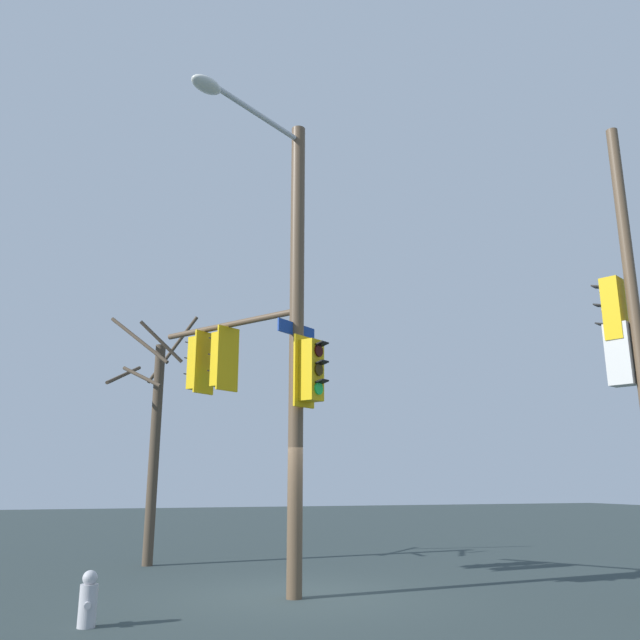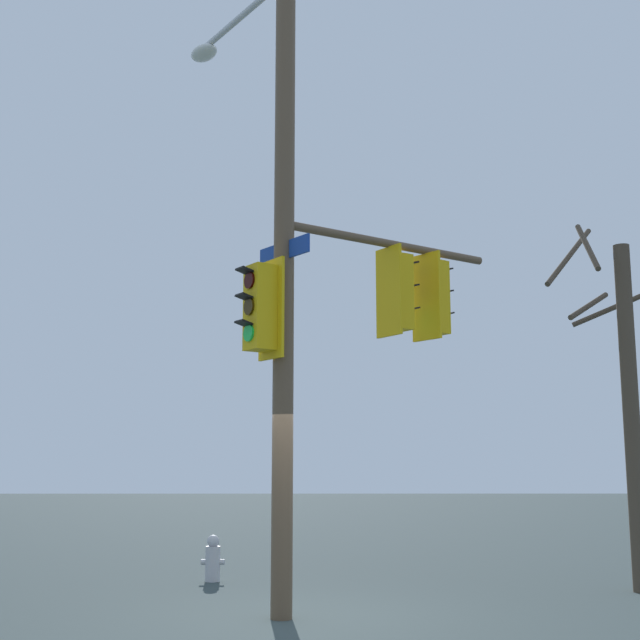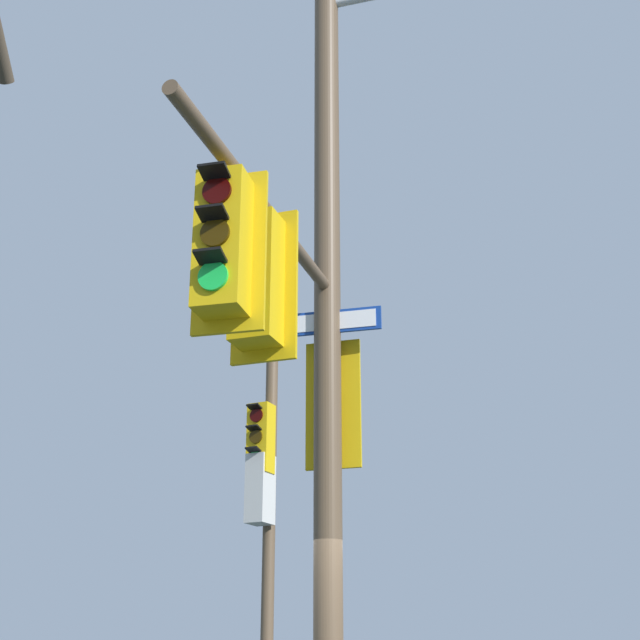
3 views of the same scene
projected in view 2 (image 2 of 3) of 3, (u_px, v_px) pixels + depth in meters
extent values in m
plane|color=#2E3A3A|center=(299.00, 621.00, 10.21)|extent=(80.00, 80.00, 0.00)
cylinder|color=brown|center=(284.00, 268.00, 11.04)|extent=(0.27, 0.27, 8.82)
cylinder|color=silver|center=(242.00, 16.00, 12.73)|extent=(1.49, 2.10, 0.10)
ellipsoid|color=silver|center=(204.00, 53.00, 13.72)|extent=(0.64, 0.70, 0.20)
cylinder|color=brown|center=(390.00, 244.00, 12.16)|extent=(3.06, 2.16, 0.12)
cube|color=gold|center=(398.00, 293.00, 12.13)|extent=(0.45, 0.46, 1.10)
cube|color=gold|center=(389.00, 291.00, 12.04)|extent=(0.34, 0.49, 1.30)
cylinder|color=#2F0403|center=(407.00, 271.00, 12.27)|extent=(0.14, 0.20, 0.22)
cube|color=black|center=(411.00, 264.00, 12.33)|extent=(0.25, 0.26, 0.06)
cylinder|color=#352504|center=(407.00, 294.00, 12.22)|extent=(0.14, 0.20, 0.22)
cube|color=black|center=(411.00, 286.00, 12.28)|extent=(0.25, 0.26, 0.06)
cylinder|color=#19D147|center=(408.00, 317.00, 12.16)|extent=(0.14, 0.20, 0.22)
cube|color=black|center=(412.00, 309.00, 12.22)|extent=(0.25, 0.26, 0.06)
cylinder|color=brown|center=(398.00, 250.00, 12.23)|extent=(0.04, 0.04, 0.15)
cube|color=gold|center=(434.00, 298.00, 12.53)|extent=(0.46, 0.47, 1.10)
cube|color=gold|center=(426.00, 297.00, 12.42)|extent=(0.38, 0.47, 1.30)
cylinder|color=#2F0403|center=(442.00, 277.00, 12.68)|extent=(0.16, 0.19, 0.22)
cube|color=black|center=(445.00, 270.00, 12.75)|extent=(0.26, 0.26, 0.06)
cylinder|color=#352504|center=(442.00, 299.00, 12.63)|extent=(0.16, 0.19, 0.22)
cube|color=black|center=(445.00, 292.00, 12.69)|extent=(0.26, 0.26, 0.06)
cylinder|color=#19D147|center=(443.00, 322.00, 12.57)|extent=(0.16, 0.19, 0.22)
cube|color=black|center=(446.00, 314.00, 12.64)|extent=(0.26, 0.26, 0.06)
cylinder|color=brown|center=(433.00, 257.00, 12.63)|extent=(0.04, 0.04, 0.15)
cube|color=gold|center=(260.00, 308.00, 10.75)|extent=(0.45, 0.47, 1.10)
cube|color=gold|center=(271.00, 309.00, 10.84)|extent=(0.35, 0.48, 1.30)
cylinder|color=#2F0403|center=(249.00, 280.00, 10.71)|extent=(0.15, 0.20, 0.22)
cube|color=black|center=(244.00, 270.00, 10.69)|extent=(0.25, 0.26, 0.06)
cylinder|color=#352504|center=(249.00, 306.00, 10.65)|extent=(0.15, 0.20, 0.22)
cube|color=black|center=(244.00, 296.00, 10.63)|extent=(0.25, 0.26, 0.06)
cylinder|color=#19D147|center=(249.00, 333.00, 10.60)|extent=(0.15, 0.20, 0.22)
cube|color=black|center=(244.00, 323.00, 10.57)|extent=(0.25, 0.26, 0.06)
cube|color=navy|center=(284.00, 251.00, 11.08)|extent=(0.69, 0.89, 0.24)
cube|color=white|center=(285.00, 251.00, 11.09)|extent=(0.61, 0.80, 0.18)
cylinder|color=#B2B2B7|center=(213.00, 564.00, 13.57)|extent=(0.24, 0.24, 0.55)
sphere|color=#B2B2B7|center=(213.00, 541.00, 13.63)|extent=(0.20, 0.20, 0.20)
cylinder|color=#B2B2B7|center=(221.00, 562.00, 13.57)|extent=(0.10, 0.09, 0.09)
cylinder|color=#B2B2B7|center=(204.00, 562.00, 13.57)|extent=(0.10, 0.09, 0.09)
cylinder|color=#4B3E31|center=(631.00, 413.00, 12.85)|extent=(0.25, 0.25, 5.28)
cylinder|color=#4B3E31|center=(569.00, 256.00, 13.83)|extent=(1.22, 1.41, 1.30)
cylinder|color=#4B3E31|center=(629.00, 301.00, 13.99)|extent=(1.73, 0.87, 0.76)
cylinder|color=#4B3E31|center=(588.00, 247.00, 13.30)|extent=(0.15, 1.10, 1.02)
cylinder|color=#4B3E31|center=(589.00, 306.00, 13.56)|extent=(0.95, 0.93, 0.61)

